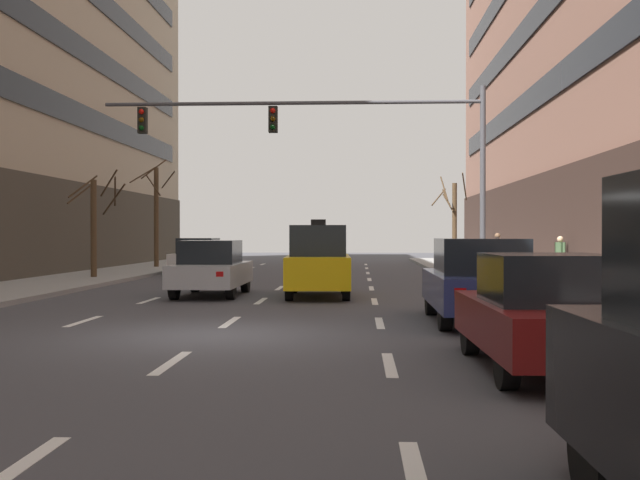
{
  "coord_description": "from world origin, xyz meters",
  "views": [
    {
      "loc": [
        2.66,
        -13.74,
        1.83
      ],
      "look_at": [
        0.87,
        21.69,
        1.54
      ],
      "focal_mm": 43.01,
      "sensor_mm": 36.0,
      "label": 1
    }
  ],
  "objects_px": {
    "traffic_signal_0": "(343,140)",
    "pedestrian_0": "(497,251)",
    "car_driving_2": "(199,257)",
    "pedestrian_1": "(560,256)",
    "street_tree_1": "(454,221)",
    "street_tree_2": "(156,213)",
    "taxi_driving_0": "(318,261)",
    "car_driving_1": "(211,269)",
    "car_parked_1": "(544,313)",
    "street_tree_0": "(95,222)",
    "car_parked_2": "(479,281)"
  },
  "relations": [
    {
      "from": "car_driving_2",
      "to": "pedestrian_0",
      "type": "bearing_deg",
      "value": -12.93
    },
    {
      "from": "taxi_driving_0",
      "to": "car_driving_1",
      "type": "distance_m",
      "value": 3.18
    },
    {
      "from": "pedestrian_1",
      "to": "car_parked_2",
      "type": "bearing_deg",
      "value": -112.36
    },
    {
      "from": "car_driving_2",
      "to": "car_parked_1",
      "type": "relative_size",
      "value": 1.04
    },
    {
      "from": "taxi_driving_0",
      "to": "car_parked_2",
      "type": "height_order",
      "value": "taxi_driving_0"
    },
    {
      "from": "street_tree_0",
      "to": "pedestrian_1",
      "type": "distance_m",
      "value": 17.62
    },
    {
      "from": "street_tree_1",
      "to": "taxi_driving_0",
      "type": "bearing_deg",
      "value": -108.32
    },
    {
      "from": "street_tree_2",
      "to": "traffic_signal_0",
      "type": "bearing_deg",
      "value": -55.66
    },
    {
      "from": "car_driving_2",
      "to": "car_driving_1",
      "type": "bearing_deg",
      "value": -76.4
    },
    {
      "from": "traffic_signal_0",
      "to": "pedestrian_0",
      "type": "distance_m",
      "value": 9.75
    },
    {
      "from": "traffic_signal_0",
      "to": "car_driving_1",
      "type": "bearing_deg",
      "value": -151.72
    },
    {
      "from": "car_driving_2",
      "to": "pedestrian_1",
      "type": "relative_size",
      "value": 2.73
    },
    {
      "from": "street_tree_2",
      "to": "car_driving_1",
      "type": "bearing_deg",
      "value": -69.85
    },
    {
      "from": "car_driving_2",
      "to": "car_parked_1",
      "type": "height_order",
      "value": "car_driving_2"
    },
    {
      "from": "traffic_signal_0",
      "to": "street_tree_2",
      "type": "relative_size",
      "value": 2.17
    },
    {
      "from": "car_driving_1",
      "to": "street_tree_2",
      "type": "distance_m",
      "value": 17.85
    },
    {
      "from": "car_parked_1",
      "to": "pedestrian_0",
      "type": "bearing_deg",
      "value": 81.48
    },
    {
      "from": "car_driving_1",
      "to": "pedestrian_0",
      "type": "bearing_deg",
      "value": 41.44
    },
    {
      "from": "street_tree_0",
      "to": "pedestrian_0",
      "type": "height_order",
      "value": "street_tree_0"
    },
    {
      "from": "street_tree_0",
      "to": "street_tree_2",
      "type": "bearing_deg",
      "value": 90.31
    },
    {
      "from": "traffic_signal_0",
      "to": "pedestrian_0",
      "type": "bearing_deg",
      "value": 47.77
    },
    {
      "from": "car_driving_1",
      "to": "car_parked_2",
      "type": "relative_size",
      "value": 0.95
    },
    {
      "from": "car_driving_1",
      "to": "car_parked_1",
      "type": "distance_m",
      "value": 13.81
    },
    {
      "from": "car_driving_1",
      "to": "car_driving_2",
      "type": "bearing_deg",
      "value": 103.6
    },
    {
      "from": "car_driving_2",
      "to": "street_tree_1",
      "type": "height_order",
      "value": "street_tree_1"
    },
    {
      "from": "street_tree_0",
      "to": "street_tree_1",
      "type": "distance_m",
      "value": 19.13
    },
    {
      "from": "street_tree_0",
      "to": "car_parked_1",
      "type": "bearing_deg",
      "value": -56.39
    },
    {
      "from": "taxi_driving_0",
      "to": "car_driving_1",
      "type": "xyz_separation_m",
      "value": [
        -3.16,
        0.16,
        -0.23
      ]
    },
    {
      "from": "street_tree_1",
      "to": "street_tree_2",
      "type": "height_order",
      "value": "street_tree_2"
    },
    {
      "from": "traffic_signal_0",
      "to": "street_tree_2",
      "type": "xyz_separation_m",
      "value": [
        -9.95,
        14.57,
        -1.91
      ]
    },
    {
      "from": "car_driving_2",
      "to": "car_parked_1",
      "type": "bearing_deg",
      "value": -67.88
    },
    {
      "from": "taxi_driving_0",
      "to": "car_parked_1",
      "type": "xyz_separation_m",
      "value": [
        3.64,
        -11.86,
        -0.26
      ]
    },
    {
      "from": "car_parked_2",
      "to": "street_tree_0",
      "type": "distance_m",
      "value": 18.94
    },
    {
      "from": "car_parked_2",
      "to": "traffic_signal_0",
      "type": "height_order",
      "value": "traffic_signal_0"
    },
    {
      "from": "car_driving_1",
      "to": "street_tree_0",
      "type": "relative_size",
      "value": 1.04
    },
    {
      "from": "taxi_driving_0",
      "to": "pedestrian_1",
      "type": "bearing_deg",
      "value": 29.09
    },
    {
      "from": "car_driving_2",
      "to": "pedestrian_0",
      "type": "distance_m",
      "value": 13.08
    },
    {
      "from": "taxi_driving_0",
      "to": "street_tree_2",
      "type": "xyz_separation_m",
      "value": [
        -9.27,
        16.8,
        1.87
      ]
    },
    {
      "from": "car_driving_1",
      "to": "traffic_signal_0",
      "type": "relative_size",
      "value": 0.36
    },
    {
      "from": "car_parked_2",
      "to": "street_tree_0",
      "type": "xyz_separation_m",
      "value": [
        -12.86,
        13.83,
        1.45
      ]
    },
    {
      "from": "car_parked_1",
      "to": "street_tree_1",
      "type": "height_order",
      "value": "street_tree_1"
    },
    {
      "from": "taxi_driving_0",
      "to": "street_tree_1",
      "type": "distance_m",
      "value": 19.85
    },
    {
      "from": "car_driving_2",
      "to": "traffic_signal_0",
      "type": "relative_size",
      "value": 0.36
    },
    {
      "from": "taxi_driving_0",
      "to": "traffic_signal_0",
      "type": "distance_m",
      "value": 4.44
    },
    {
      "from": "taxi_driving_0",
      "to": "street_tree_0",
      "type": "height_order",
      "value": "street_tree_0"
    },
    {
      "from": "traffic_signal_0",
      "to": "street_tree_1",
      "type": "bearing_deg",
      "value": 71.5
    },
    {
      "from": "car_driving_2",
      "to": "street_tree_0",
      "type": "bearing_deg",
      "value": -126.57
    },
    {
      "from": "traffic_signal_0",
      "to": "pedestrian_1",
      "type": "bearing_deg",
      "value": 17.06
    },
    {
      "from": "traffic_signal_0",
      "to": "street_tree_1",
      "type": "xyz_separation_m",
      "value": [
        5.54,
        16.55,
        -2.28
      ]
    },
    {
      "from": "car_parked_2",
      "to": "pedestrian_1",
      "type": "height_order",
      "value": "pedestrian_1"
    }
  ]
}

